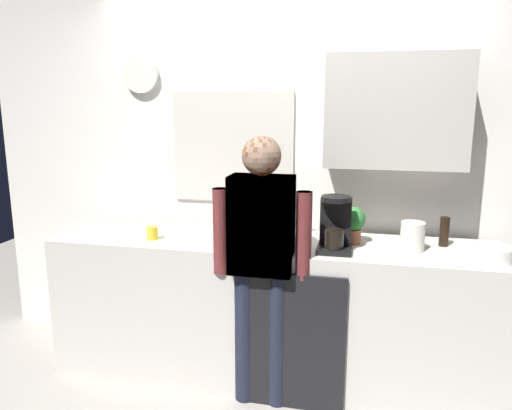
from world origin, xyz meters
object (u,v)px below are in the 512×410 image
object	(u,v)px
mixing_bowl	(494,254)
storage_canister	(412,236)
bottle_dark_sauce	(444,232)
potted_plant	(353,222)
cup_yellow_cup	(152,233)
bottle_amber_beer	(301,217)
bottle_olive_oil	(246,223)
person_at_sink	(261,251)
coffee_maker	(335,226)
bottle_green_wine	(279,219)
person_guest	(261,251)

from	to	relation	value
mixing_bowl	storage_canister	distance (m)	0.44
bottle_dark_sauce	potted_plant	bearing A→B (deg)	-173.94
bottle_dark_sauce	cup_yellow_cup	size ratio (longest dim) A/B	2.12
bottle_amber_beer	bottle_olive_oil	bearing A→B (deg)	-137.83
bottle_dark_sauce	potted_plant	size ratio (longest dim) A/B	0.78
bottle_dark_sauce	person_at_sink	xyz separation A→B (m)	(-1.04, -0.42, -0.07)
coffee_maker	bottle_amber_beer	xyz separation A→B (m)	(-0.24, 0.32, -0.03)
coffee_maker	potted_plant	bearing A→B (deg)	61.30
potted_plant	person_at_sink	world-z (taller)	person_at_sink
bottle_amber_beer	storage_canister	world-z (taller)	bottle_amber_beer
potted_plant	bottle_olive_oil	bearing A→B (deg)	-168.13
bottle_green_wine	coffee_maker	bearing A→B (deg)	-14.29
potted_plant	bottle_amber_beer	bearing A→B (deg)	157.57
coffee_maker	bottle_olive_oil	xyz separation A→B (m)	(-0.55, 0.04, -0.02)
bottle_amber_beer	mixing_bowl	bearing A→B (deg)	-16.20
bottle_amber_beer	potted_plant	bearing A→B (deg)	-22.43
coffee_maker	bottle_dark_sauce	xyz separation A→B (m)	(0.64, 0.24, -0.06)
potted_plant	storage_canister	world-z (taller)	potted_plant
bottle_green_wine	bottle_olive_oil	size ratio (longest dim) A/B	1.20
person_at_sink	storage_canister	bearing A→B (deg)	31.30
person_at_sink	coffee_maker	bearing A→B (deg)	37.23
person_guest	storage_canister	bearing A→B (deg)	-156.70
bottle_dark_sauce	potted_plant	distance (m)	0.55
bottle_amber_beer	cup_yellow_cup	xyz separation A→B (m)	(-0.90, -0.34, -0.07)
bottle_olive_oil	potted_plant	bearing A→B (deg)	11.87
bottle_amber_beer	potted_plant	world-z (taller)	same
coffee_maker	cup_yellow_cup	size ratio (longest dim) A/B	3.88
cup_yellow_cup	mixing_bowl	world-z (taller)	cup_yellow_cup
coffee_maker	bottle_amber_beer	bearing A→B (deg)	127.29
bottle_green_wine	bottle_dark_sauce	size ratio (longest dim) A/B	1.67
bottle_dark_sauce	person_guest	world-z (taller)	person_guest
person_at_sink	mixing_bowl	bearing A→B (deg)	20.91
cup_yellow_cup	person_at_sink	bearing A→B (deg)	-12.52
person_guest	bottle_green_wine	bearing A→B (deg)	-95.95
bottle_dark_sauce	potted_plant	world-z (taller)	potted_plant
bottle_green_wine	person_guest	size ratio (longest dim) A/B	0.19
bottle_olive_oil	mixing_bowl	bearing A→B (deg)	-1.84
bottle_amber_beer	bottle_olive_oil	distance (m)	0.41
bottle_olive_oil	bottle_green_wine	bearing A→B (deg)	13.24
mixing_bowl	cup_yellow_cup	bearing A→B (deg)	-179.59
coffee_maker	person_at_sink	distance (m)	0.46
bottle_green_wine	cup_yellow_cup	bearing A→B (deg)	-172.38
coffee_maker	bottle_dark_sauce	bearing A→B (deg)	20.27
coffee_maker	cup_yellow_cup	xyz separation A→B (m)	(-1.15, -0.02, -0.10)
coffee_maker	storage_canister	xyz separation A→B (m)	(0.44, 0.10, -0.06)
mixing_bowl	potted_plant	bearing A→B (deg)	166.71
bottle_dark_sauce	person_at_sink	size ratio (longest dim) A/B	0.11
coffee_maker	person_at_sink	size ratio (longest dim) A/B	0.21
bottle_olive_oil	cup_yellow_cup	bearing A→B (deg)	-174.27
bottle_dark_sauce	cup_yellow_cup	bearing A→B (deg)	-171.93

